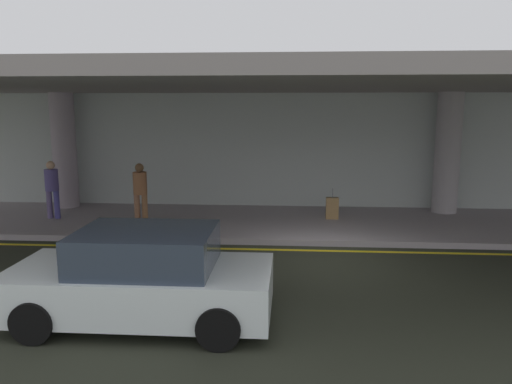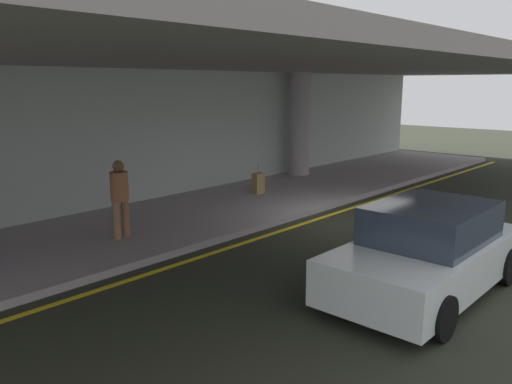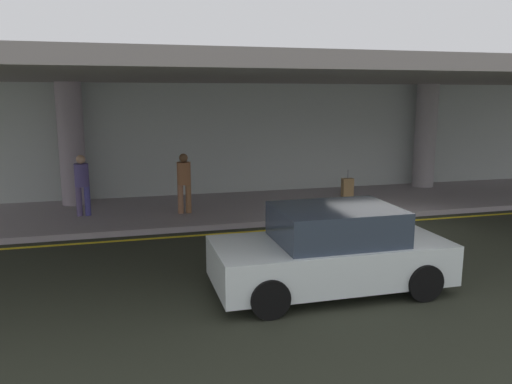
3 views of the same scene
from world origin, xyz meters
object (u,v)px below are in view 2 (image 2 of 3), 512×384
Objects in this scene: support_column_left_mid at (299,124)px; car_white at (427,252)px; person_waiting_for_ride at (120,194)px; suitcase_upright_primary at (258,183)px.

support_column_left_mid is 10.80m from car_white.
suitcase_upright_primary is (5.38, 0.90, -0.65)m from person_waiting_for_ride.
support_column_left_mid is at bearing -126.98° from car_white.
support_column_left_mid is 0.89× the size of car_white.
car_white is 4.56× the size of suitcase_upright_primary.
support_column_left_mid reaches higher than person_waiting_for_ride.
person_waiting_for_ride is 1.87× the size of suitcase_upright_primary.
person_waiting_for_ride is (-8.91, -2.09, -0.86)m from support_column_left_mid.
car_white is 6.28m from person_waiting_for_ride.
support_column_left_mid is 4.02m from suitcase_upright_primary.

